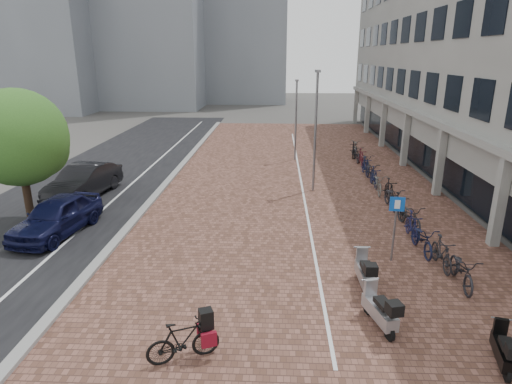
# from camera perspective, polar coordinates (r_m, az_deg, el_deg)

# --- Properties ---
(ground) EXTENTS (140.00, 140.00, 0.00)m
(ground) POSITION_cam_1_polar(r_m,az_deg,el_deg) (12.96, -1.30, -13.62)
(ground) COLOR #474442
(ground) RESTS_ON ground
(plaza_brick) EXTENTS (14.50, 42.00, 0.04)m
(plaza_brick) POSITION_cam_1_polar(r_m,az_deg,el_deg) (24.04, 5.45, 1.32)
(plaza_brick) COLOR brown
(plaza_brick) RESTS_ON ground
(street_asphalt) EXTENTS (8.00, 50.00, 0.03)m
(street_asphalt) POSITION_cam_1_polar(r_m,az_deg,el_deg) (25.94, -19.61, 1.56)
(street_asphalt) COLOR black
(street_asphalt) RESTS_ON ground
(curb) EXTENTS (0.35, 42.00, 0.14)m
(curb) POSITION_cam_1_polar(r_m,az_deg,el_deg) (24.71, -11.23, 1.65)
(curb) COLOR gray
(curb) RESTS_ON ground
(lane_line) EXTENTS (0.12, 44.00, 0.00)m
(lane_line) POSITION_cam_1_polar(r_m,az_deg,el_deg) (25.25, -15.41, 1.58)
(lane_line) COLOR white
(lane_line) RESTS_ON street_asphalt
(parking_line) EXTENTS (0.10, 30.00, 0.00)m
(parking_line) POSITION_cam_1_polar(r_m,az_deg,el_deg) (24.04, 5.93, 1.37)
(parking_line) COLOR white
(parking_line) RESTS_ON plaza_brick
(office_building) EXTENTS (8.40, 40.00, 15.00)m
(office_building) POSITION_cam_1_polar(r_m,az_deg,el_deg) (29.71, 28.55, 18.94)
(office_building) COLOR gray
(office_building) RESTS_ON ground
(car_navy) EXTENTS (2.43, 4.57, 1.48)m
(car_navy) POSITION_cam_1_polar(r_m,az_deg,el_deg) (18.54, -24.66, -2.88)
(car_navy) COLOR black
(car_navy) RESTS_ON ground
(car_dark) EXTENTS (2.36, 4.98, 1.58)m
(car_dark) POSITION_cam_1_polar(r_m,az_deg,el_deg) (22.86, -21.65, 1.30)
(car_dark) COLOR black
(car_dark) RESTS_ON ground
(hero_bike) EXTENTS (1.75, 1.10, 1.20)m
(hero_bike) POSITION_cam_1_polar(r_m,az_deg,el_deg) (10.54, -9.54, -18.61)
(hero_bike) COLOR black
(hero_bike) RESTS_ON ground
(scooter_front) EXTENTS (0.53, 1.63, 1.11)m
(scooter_front) POSITION_cam_1_polar(r_m,az_deg,el_deg) (13.54, 14.08, -10.04)
(scooter_front) COLOR #929297
(scooter_front) RESTS_ON ground
(scooter_mid) EXTENTS (0.73, 1.45, 0.96)m
(scooter_mid) POSITION_cam_1_polar(r_m,az_deg,el_deg) (11.65, 29.74, -17.40)
(scooter_mid) COLOR black
(scooter_mid) RESTS_ON ground
(scooter_back) EXTENTS (0.91, 1.68, 1.10)m
(scooter_back) POSITION_cam_1_polar(r_m,az_deg,el_deg) (11.87, 15.91, -14.45)
(scooter_back) COLOR #9F9EA3
(scooter_back) RESTS_ON ground
(parking_sign) EXTENTS (0.48, 0.10, 2.31)m
(parking_sign) POSITION_cam_1_polar(r_m,az_deg,el_deg) (15.05, 17.81, -3.43)
(parking_sign) COLOR slate
(parking_sign) RESTS_ON ground
(lamp_near) EXTENTS (0.12, 0.12, 5.96)m
(lamp_near) POSITION_cam_1_polar(r_m,az_deg,el_deg) (21.91, 7.77, 7.62)
(lamp_near) COLOR gray
(lamp_near) RESTS_ON ground
(lamp_far) EXTENTS (0.12, 0.12, 5.15)m
(lamp_far) POSITION_cam_1_polar(r_m,az_deg,el_deg) (28.65, 5.24, 9.22)
(lamp_far) COLOR gray
(lamp_far) RESTS_ON ground
(street_tree) EXTENTS (3.80, 3.80, 5.53)m
(street_tree) POSITION_cam_1_polar(r_m,az_deg,el_deg) (19.45, -28.33, 6.03)
(street_tree) COLOR #382619
(street_tree) RESTS_ON ground
(bike_row) EXTENTS (1.35, 20.44, 1.05)m
(bike_row) POSITION_cam_1_polar(r_m,az_deg,el_deg) (22.77, 16.14, 1.10)
(bike_row) COLOR black
(bike_row) RESTS_ON ground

